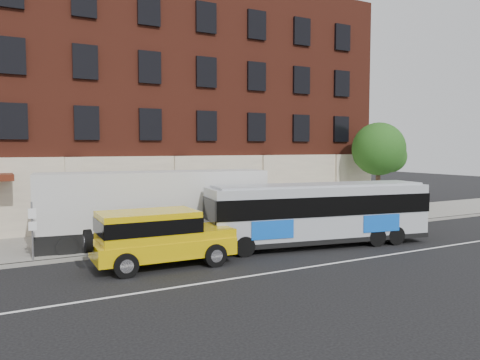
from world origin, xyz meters
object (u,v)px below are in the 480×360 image
street_tree (379,151)px  city_bus (319,212)px  yellow_suv (157,234)px  sign_pole (32,228)px  shipping_container (156,209)px

street_tree → city_bus: bearing=-148.6°
city_bus → yellow_suv: size_ratio=1.90×
sign_pole → street_tree: size_ratio=0.40×
city_bus → yellow_suv: city_bus is taller
street_tree → yellow_suv: (-17.81, -5.99, -3.15)m
sign_pole → yellow_suv: (4.23, -2.65, -0.20)m
city_bus → shipping_container: shipping_container is taller
street_tree → shipping_container: bearing=-172.0°
shipping_container → street_tree: bearing=8.0°
city_bus → yellow_suv: bearing=180.0°
sign_pole → shipping_container: shipping_container is taller
street_tree → shipping_container: 17.00m
city_bus → shipping_container: (-6.82, 3.66, 0.12)m
sign_pole → street_tree: street_tree is taller
yellow_suv → sign_pole: bearing=147.9°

